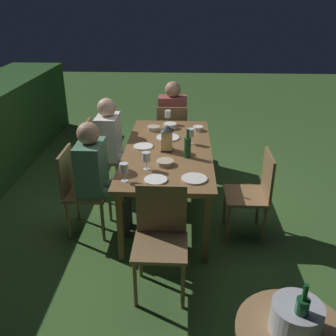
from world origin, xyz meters
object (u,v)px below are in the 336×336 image
(green_bottle_on_table, at_px, (187,147))
(wine_glass_d, at_px, (124,169))
(chair_side_right_b, at_px, (99,153))
(bowl_olives, at_px, (165,162))
(lantern_centerpiece, at_px, (167,137))
(wine_glass_b, at_px, (168,115))
(dining_table, at_px, (168,154))
(chair_side_right_a, at_px, (80,187))
(plate_b, at_px, (194,179))
(person_in_green, at_px, (99,174))
(bowl_salad, at_px, (154,128))
(chair_side_left_a, at_px, (254,191))
(bowl_bread, at_px, (170,126))
(ice_bucket, at_px, (297,317))
(plate_d, at_px, (156,180))
(person_in_rust, at_px, (173,118))
(chair_head_far, at_px, (172,133))
(chair_head_near, at_px, (161,236))
(plate_c, at_px, (143,146))
(person_in_cream, at_px, (114,142))
(bowl_dip, at_px, (198,128))
(wine_glass_c, at_px, (146,158))
(plate_a, at_px, (168,138))

(green_bottle_on_table, bearing_deg, wine_glass_d, 135.72)
(chair_side_right_b, xyz_separation_m, bowl_olives, (-0.82, -0.83, 0.27))
(lantern_centerpiece, bearing_deg, wine_glass_b, 2.13)
(dining_table, relative_size, chair_side_right_a, 2.18)
(plate_b, bearing_deg, person_in_green, 73.61)
(plate_b, xyz_separation_m, bowl_salad, (1.27, 0.46, 0.02))
(chair_side_left_a, height_order, bowl_bread, chair_side_left_a)
(chair_side_right_a, height_order, ice_bucket, ice_bucket)
(plate_d, distance_m, bowl_salad, 1.32)
(person_in_rust, relative_size, plate_d, 5.69)
(dining_table, bearing_deg, lantern_centerpiece, 168.47)
(chair_side_right_b, xyz_separation_m, chair_head_far, (0.77, -0.84, 0.00))
(chair_head_near, distance_m, bowl_bread, 1.88)
(person_in_rust, relative_size, green_bottle_on_table, 3.96)
(wine_glass_b, height_order, bowl_salad, wine_glass_b)
(lantern_centerpiece, relative_size, plate_d, 1.31)
(chair_head_near, bearing_deg, wine_glass_d, 37.52)
(wine_glass_b, bearing_deg, chair_side_left_a, -145.01)
(plate_c, bearing_deg, person_in_rust, -10.98)
(wine_glass_b, bearing_deg, person_in_cream, 123.80)
(person_in_cream, bearing_deg, bowl_bread, -69.81)
(ice_bucket, bearing_deg, bowl_bread, 14.94)
(chair_side_right_b, bearing_deg, bowl_dip, -81.98)
(plate_b, height_order, bowl_olives, bowl_olives)
(person_in_cream, distance_m, wine_glass_b, 0.76)
(lantern_centerpiece, relative_size, wine_glass_c, 1.57)
(plate_b, bearing_deg, green_bottle_on_table, 7.21)
(person_in_cream, relative_size, wine_glass_d, 6.80)
(dining_table, bearing_deg, person_in_rust, 0.00)
(dining_table, bearing_deg, plate_d, 174.39)
(green_bottle_on_table, height_order, wine_glass_d, green_bottle_on_table)
(bowl_olives, bearing_deg, chair_side_right_b, 45.25)
(chair_side_left_a, relative_size, bowl_bread, 5.63)
(chair_side_left_a, height_order, green_bottle_on_table, green_bottle_on_table)
(person_in_cream, bearing_deg, wine_glass_b, -56.20)
(wine_glass_b, distance_m, plate_b, 1.56)
(person_in_green, height_order, chair_side_right_b, person_in_green)
(plate_a, bearing_deg, person_in_rust, -0.81)
(bowl_salad, bearing_deg, plate_c, 173.14)
(chair_head_far, relative_size, wine_glass_c, 5.15)
(person_in_rust, height_order, bowl_bread, person_in_rust)
(bowl_bread, relative_size, bowl_dip, 1.28)
(bowl_olives, distance_m, ice_bucket, 1.94)
(lantern_centerpiece, distance_m, wine_glass_d, 0.79)
(chair_head_near, xyz_separation_m, wine_glass_b, (2.03, 0.04, 0.36))
(bowl_dip, bearing_deg, chair_side_right_a, 131.11)
(chair_side_right_b, height_order, plate_c, chair_side_right_b)
(plate_d, xyz_separation_m, bowl_dip, (1.32, -0.40, 0.02))
(plate_c, relative_size, bowl_salad, 1.36)
(chair_side_right_a, height_order, wine_glass_c, wine_glass_c)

